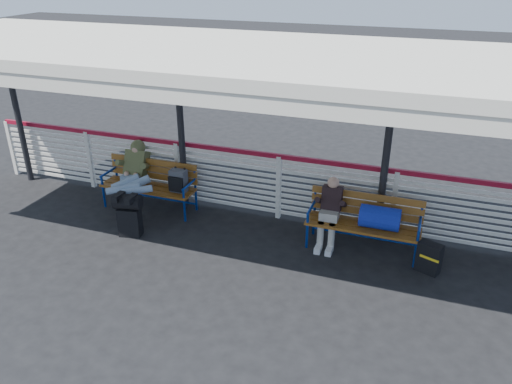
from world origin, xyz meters
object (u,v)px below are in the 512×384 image
at_px(bench_right, 373,218).
at_px(companion_person, 330,212).
at_px(luggage_stack, 129,213).
at_px(bench_left, 157,180).
at_px(traveler_man, 132,180).
at_px(suitcase_side, 429,258).

xyz_separation_m(bench_right, companion_person, (-0.69, -0.00, -0.01)).
distance_m(luggage_stack, bench_left, 1.05).
height_order(traveler_man, suitcase_side, traveler_man).
bearing_deg(bench_right, luggage_stack, -167.53).
bearing_deg(luggage_stack, bench_right, 0.62).
height_order(bench_left, traveler_man, traveler_man).
relative_size(luggage_stack, bench_right, 0.43).
distance_m(luggage_stack, bench_right, 4.02).
distance_m(bench_left, traveler_man, 0.48).
distance_m(luggage_stack, companion_person, 3.36).
relative_size(bench_right, traveler_man, 1.10).
relative_size(bench_left, suitcase_side, 3.72).
height_order(companion_person, suitcase_side, companion_person).
bearing_deg(bench_left, bench_right, -2.44).
distance_m(bench_right, traveler_man, 4.27).
xyz_separation_m(companion_person, suitcase_side, (1.60, -0.30, -0.35)).
distance_m(bench_left, companion_person, 3.28).
relative_size(luggage_stack, traveler_man, 0.47).
xyz_separation_m(luggage_stack, traveler_man, (-0.35, 0.69, 0.27)).
relative_size(traveler_man, companion_person, 1.43).
bearing_deg(suitcase_side, luggage_stack, -151.32).
bearing_deg(traveler_man, suitcase_side, -1.31).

